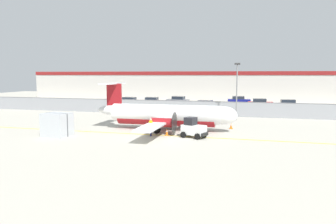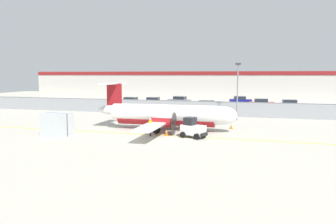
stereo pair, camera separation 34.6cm
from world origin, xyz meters
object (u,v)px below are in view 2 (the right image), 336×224
Objects in this scene: cargo_container at (57,124)px; traffic_cone_near_left at (166,132)px; traffic_cone_near_right at (231,126)px; parked_car_6 at (290,104)px; apron_light_pole at (238,87)px; baggage_tug at (193,129)px; parked_car_0 at (131,101)px; parked_car_5 at (262,103)px; parked_car_1 at (153,102)px; parked_car_4 at (240,100)px; commuter_airplane at (168,115)px; ground_crew_worker at (150,126)px; parked_car_2 at (179,101)px; parked_car_3 at (207,105)px.

cargo_container reaches higher than traffic_cone_near_left.
cargo_container is at bearing -151.21° from traffic_cone_near_right.
apron_light_pole is (-7.57, -14.93, 3.41)m from parked_car_6.
baggage_tug is at bearing -115.25° from parked_car_6.
parked_car_5 is (23.03, 2.47, 0.00)m from parked_car_0.
cargo_container is 0.36× the size of apron_light_pole.
parked_car_1 and parked_car_4 have the same top height.
baggage_tug is 0.35× the size of apron_light_pole.
commuter_airplane reaches higher than parked_car_4.
parked_car_2 is (-4.91, 31.20, -0.06)m from ground_crew_worker.
parked_car_0 and parked_car_5 have the same top height.
cargo_container is at bearing -162.91° from traffic_cone_near_left.
traffic_cone_near_left is 34.24m from parked_car_4.
parked_car_4 is (4.85, 33.89, 0.58)m from traffic_cone_near_left.
parked_car_0 is (-19.89, 20.44, 0.58)m from traffic_cone_near_right.
baggage_tug reaches higher than parked_car_3.
parked_car_0 is (-14.25, 25.95, 0.58)m from traffic_cone_near_left.
baggage_tug is at bearing -116.80° from traffic_cone_near_right.
traffic_cone_near_right is (5.64, 5.51, 0.00)m from traffic_cone_near_left.
parked_car_2 is 19.82m from parked_car_6.
commuter_airplane is at bearing -90.65° from parked_car_3.
apron_light_pole is at bearing -95.53° from parked_car_4.
parked_car_2 is at bearing 100.84° from commuter_airplane.
ground_crew_worker is 31.81m from parked_car_6.
traffic_cone_near_left is at bearing -168.11° from ground_crew_worker.
commuter_airplane is at bearing -115.34° from ground_crew_worker.
parked_car_5 and parked_car_6 have the same top height.
apron_light_pole is (0.88, -21.29, 3.41)m from parked_car_4.
parked_car_4 is at bearing 92.35° from apron_light_pole.
parked_car_4 is at bearing 26.61° from parked_car_0.
baggage_tug is at bearing -103.32° from apron_light_pole.
parked_car_2 and parked_car_3 have the same top height.
parked_car_5 is at bearing 10.15° from parked_car_0.
baggage_tug is at bearing 169.55° from ground_crew_worker.
parked_car_0 is at bearing 118.78° from traffic_cone_near_left.
apron_light_pole is (15.68, 15.66, 3.20)m from cargo_container.
apron_light_pole reaches higher than parked_car_0.
parked_car_4 is at bearing -114.53° from ground_crew_worker.
baggage_tug is 0.60× the size of parked_car_5.
traffic_cone_near_right is (6.33, 2.58, -1.29)m from commuter_airplane.
parked_car_2 is at bearing -171.07° from parked_car_4.
parked_car_2 is at bearing -95.35° from ground_crew_worker.
parked_car_5 is (10.17, 29.10, -0.06)m from ground_crew_worker.
ground_crew_worker is 9.40m from traffic_cone_near_right.
parked_car_5 is at bearing 38.54° from parked_car_3.
commuter_airplane is 25.87m from parked_car_1.
parked_car_1 is (-13.10, 27.29, 0.04)m from baggage_tug.
parked_car_1 is at bearing 111.25° from traffic_cone_near_left.
parked_car_4 is 10.57m from parked_car_6.
commuter_airplane is 2.20× the size of apron_light_pole.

